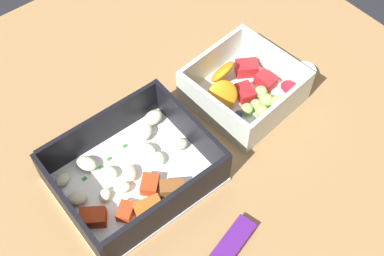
# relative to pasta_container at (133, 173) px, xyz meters

# --- Properties ---
(table_surface) EXTENTS (0.80, 0.80, 0.02)m
(table_surface) POSITION_rel_pasta_container_xyz_m (-0.09, 0.00, -0.03)
(table_surface) COLOR #9E7547
(table_surface) RESTS_ON ground
(pasta_container) EXTENTS (0.20, 0.16, 0.06)m
(pasta_container) POSITION_rel_pasta_container_xyz_m (0.00, 0.00, 0.00)
(pasta_container) COLOR white
(pasta_container) RESTS_ON table_surface
(fruit_bowl) EXTENTS (0.15, 0.15, 0.06)m
(fruit_bowl) POSITION_rel_pasta_container_xyz_m (-0.20, -0.01, 0.00)
(fruit_bowl) COLOR silver
(fruit_bowl) RESTS_ON table_surface
(candy_bar) EXTENTS (0.07, 0.04, 0.01)m
(candy_bar) POSITION_rel_pasta_container_xyz_m (-0.04, 0.15, -0.01)
(candy_bar) COLOR #51197A
(candy_bar) RESTS_ON table_surface
(paper_cup_liner) EXTENTS (0.03, 0.03, 0.02)m
(paper_cup_liner) POSITION_rel_pasta_container_xyz_m (-0.30, 0.02, -0.01)
(paper_cup_liner) COLOR white
(paper_cup_liner) RESTS_ON table_surface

